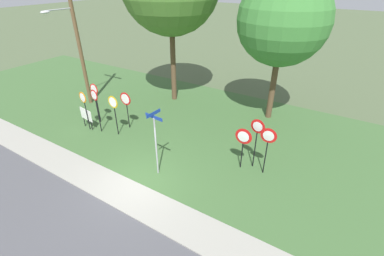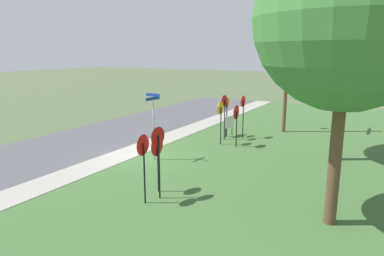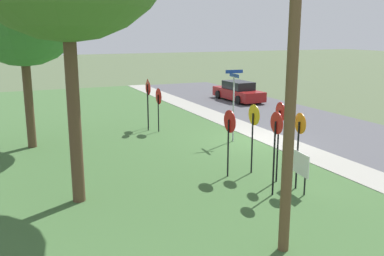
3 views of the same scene
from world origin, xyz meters
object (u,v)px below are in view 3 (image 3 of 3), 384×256
stop_sign_near_right (299,135)px  street_name_post (234,100)px  stop_sign_near_left (279,126)px  yield_sign_near_left (148,93)px  stop_sign_far_left (229,129)px  oak_tree_right (20,3)px  stop_sign_far_center (253,124)px  yield_sign_far_left (159,100)px  parked_sedan_distant (238,92)px  stop_sign_far_right (276,136)px  yield_sign_near_right (148,92)px  utility_pole (299,36)px  notice_board (299,165)px

stop_sign_near_right → street_name_post: size_ratio=0.75×
stop_sign_near_left → yield_sign_near_left: (9.47, 1.33, -0.09)m
stop_sign_far_left → oak_tree_right: oak_tree_right is taller
stop_sign_far_center → yield_sign_far_left: size_ratio=1.12×
stop_sign_near_left → parked_sedan_distant: 17.28m
yield_sign_far_left → stop_sign_far_right: bearing=180.0°
yield_sign_near_right → street_name_post: bearing=-135.2°
utility_pole → yield_sign_near_left: bearing=-4.4°
stop_sign_far_center → oak_tree_right: bearing=46.7°
stop_sign_near_left → street_name_post: size_ratio=0.82×
yield_sign_near_left → oak_tree_right: size_ratio=0.28×
stop_sign_far_center → parked_sedan_distant: stop_sign_far_center is taller
yield_sign_far_left → street_name_post: 3.96m
yield_sign_far_left → utility_pole: utility_pole is taller
stop_sign_near_left → stop_sign_far_left: 1.66m
stop_sign_far_center → notice_board: stop_sign_far_center is taller
yield_sign_far_left → notice_board: size_ratio=1.73×
stop_sign_near_left → yield_sign_far_left: (8.41, 1.14, -0.29)m
stop_sign_near_left → yield_sign_far_left: size_ratio=1.23×
yield_sign_far_left → parked_sedan_distant: bearing=-52.2°
parked_sedan_distant → yield_sign_far_left: bearing=128.6°
yield_sign_near_left → notice_board: bearing=-175.1°
street_name_post → stop_sign_near_right: bearing=175.0°
stop_sign_near_right → notice_board: stop_sign_near_right is taller
stop_sign_near_left → oak_tree_right: oak_tree_right is taller
stop_sign_far_center → utility_pole: 6.16m
utility_pole → parked_sedan_distant: size_ratio=1.86×
yield_sign_near_left → stop_sign_far_right: bearing=-180.0°
stop_sign_far_left → oak_tree_right: (6.75, 5.89, 4.30)m
stop_sign_near_left → utility_pole: size_ratio=0.30×
stop_sign_far_center → notice_board: 2.30m
yield_sign_near_left → parked_sedan_distant: bearing=-58.0°
stop_sign_far_right → notice_board: stop_sign_far_right is taller
stop_sign_near_left → stop_sign_far_right: bearing=148.5°
notice_board → yield_sign_far_left: bearing=14.5°
stop_sign_far_left → utility_pole: 5.96m
utility_pole → parked_sedan_distant: bearing=-26.7°
stop_sign_far_center → yield_sign_near_left: bearing=8.6°
stop_sign_near_right → stop_sign_far_left: (1.88, 1.41, -0.07)m
stop_sign_far_center → utility_pole: (-4.97, 2.08, 2.99)m
stop_sign_far_right → oak_tree_right: size_ratio=0.30×
parked_sedan_distant → yield_sign_near_left: bearing=123.5°
oak_tree_right → stop_sign_near_left: bearing=-137.9°
street_name_post → parked_sedan_distant: size_ratio=0.68×
yield_sign_near_right → utility_pole: 13.08m
notice_board → parked_sedan_distant: (16.53, -7.29, -0.23)m
oak_tree_right → stop_sign_far_right: bearing=-144.4°
stop_sign_far_right → notice_board: bearing=-88.1°
stop_sign_near_right → yield_sign_near_left: 10.35m
parked_sedan_distant → stop_sign_near_right: bearing=154.8°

